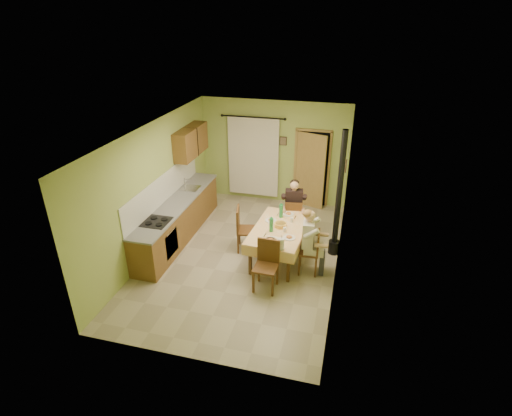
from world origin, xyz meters
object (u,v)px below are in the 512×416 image
(dining_table, at_px, (279,243))
(man_far, at_px, (294,202))
(chair_far, at_px, (293,225))
(chair_right, at_px, (309,260))
(stove_flue, at_px, (337,212))
(man_right, at_px, (310,235))
(chair_left, at_px, (247,237))
(chair_near, at_px, (266,275))

(dining_table, relative_size, man_far, 1.33)
(chair_far, relative_size, chair_right, 1.01)
(dining_table, relative_size, stove_flue, 0.66)
(chair_right, relative_size, man_right, 0.68)
(chair_right, bearing_deg, chair_left, 65.92)
(dining_table, bearing_deg, man_far, 87.69)
(chair_left, relative_size, man_far, 0.74)
(chair_left, bearing_deg, dining_table, 63.51)
(stove_flue, bearing_deg, dining_table, -155.62)
(dining_table, relative_size, chair_near, 1.85)
(man_right, bearing_deg, chair_near, 132.04)
(chair_right, bearing_deg, chair_near, 131.56)
(stove_flue, bearing_deg, chair_near, -126.34)
(chair_far, distance_m, chair_left, 1.22)
(chair_left, xyz_separation_m, man_right, (1.45, -0.53, 0.59))
(chair_left, distance_m, man_right, 1.65)
(dining_table, distance_m, chair_right, 0.77)
(chair_right, relative_size, stove_flue, 0.34)
(chair_right, height_order, stove_flue, stove_flue)
(chair_far, bearing_deg, stove_flue, -36.30)
(man_right, height_order, stove_flue, stove_flue)
(man_far, relative_size, man_right, 1.00)
(man_right, bearing_deg, chair_right, -90.00)
(chair_right, xyz_separation_m, stove_flue, (0.45, 0.85, 0.74))
(dining_table, height_order, man_far, man_far)
(chair_left, bearing_deg, man_far, 120.80)
(chair_far, relative_size, man_far, 0.68)
(man_right, bearing_deg, man_far, 18.03)
(man_far, bearing_deg, stove_flue, -36.83)
(chair_right, bearing_deg, stove_flue, -31.67)
(dining_table, height_order, stove_flue, stove_flue)
(chair_near, bearing_deg, stove_flue, -124.60)
(chair_near, height_order, chair_right, chair_near)
(dining_table, distance_m, stove_flue, 1.40)
(chair_right, distance_m, man_far, 1.60)
(dining_table, relative_size, chair_right, 1.95)
(man_right, bearing_deg, chair_far, 18.14)
(chair_left, bearing_deg, chair_far, 120.29)
(chair_near, bearing_deg, chair_far, -92.60)
(chair_left, bearing_deg, stove_flue, 87.04)
(chair_far, relative_size, chair_left, 0.93)
(man_far, bearing_deg, man_right, -77.60)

